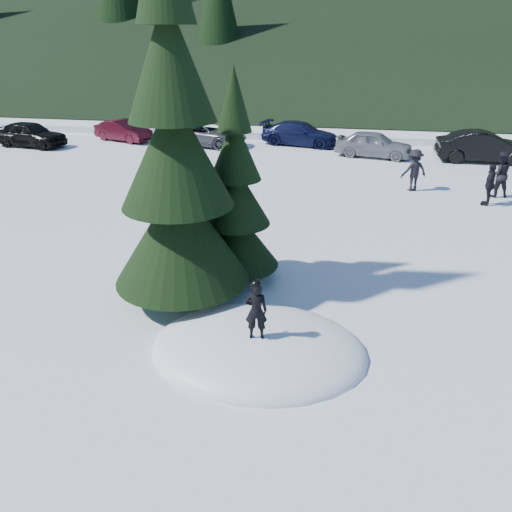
% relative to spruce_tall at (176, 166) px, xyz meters
% --- Properties ---
extents(ground, '(200.00, 200.00, 0.00)m').
position_rel_spruce_tall_xyz_m(ground, '(2.20, -1.80, -3.32)').
color(ground, white).
rests_on(ground, ground).
extents(snow_mound, '(4.48, 3.52, 0.96)m').
position_rel_spruce_tall_xyz_m(snow_mound, '(2.20, -1.80, -3.32)').
color(snow_mound, white).
rests_on(snow_mound, ground).
extents(spruce_tall, '(3.20, 3.20, 8.60)m').
position_rel_spruce_tall_xyz_m(spruce_tall, '(0.00, 0.00, 0.00)').
color(spruce_tall, '#322010').
rests_on(spruce_tall, ground).
extents(spruce_short, '(2.20, 2.20, 5.37)m').
position_rel_spruce_tall_xyz_m(spruce_short, '(1.00, 1.40, -1.22)').
color(spruce_short, '#322010').
rests_on(spruce_short, ground).
extents(child_skier, '(0.48, 0.36, 1.20)m').
position_rel_spruce_tall_xyz_m(child_skier, '(2.20, -2.05, -2.24)').
color(child_skier, black).
rests_on(child_skier, snow_mound).
extents(adult_0, '(0.98, 0.82, 1.82)m').
position_rel_spruce_tall_xyz_m(adult_0, '(9.54, 10.53, -2.41)').
color(adult_0, black).
rests_on(adult_0, ground).
extents(adult_1, '(0.69, 1.01, 1.60)m').
position_rel_spruce_tall_xyz_m(adult_1, '(8.94, 9.32, -2.52)').
color(adult_1, black).
rests_on(adult_1, ground).
extents(adult_2, '(1.27, 1.05, 1.72)m').
position_rel_spruce_tall_xyz_m(adult_2, '(6.31, 10.78, -2.46)').
color(adult_2, black).
rests_on(adult_2, ground).
extents(car_0, '(4.45, 2.32, 1.45)m').
position_rel_spruce_tall_xyz_m(car_0, '(-14.55, 15.74, -2.60)').
color(car_0, black).
rests_on(car_0, ground).
extents(car_1, '(3.98, 2.51, 1.24)m').
position_rel_spruce_tall_xyz_m(car_1, '(-10.02, 18.34, -2.70)').
color(car_1, '#3C0B15').
rests_on(car_1, ground).
extents(car_2, '(5.13, 3.09, 1.33)m').
position_rel_spruce_tall_xyz_m(car_2, '(-4.69, 17.94, -2.65)').
color(car_2, '#47484E').
rests_on(car_2, ground).
extents(car_3, '(4.87, 2.78, 1.33)m').
position_rel_spruce_tall_xyz_m(car_3, '(0.67, 19.19, -2.65)').
color(car_3, '#0E1233').
rests_on(car_3, ground).
extents(car_4, '(4.24, 2.38, 1.36)m').
position_rel_spruce_tall_xyz_m(car_4, '(4.83, 16.81, -2.64)').
color(car_4, gray).
rests_on(car_4, ground).
extents(car_5, '(4.66, 1.66, 1.53)m').
position_rel_spruce_tall_xyz_m(car_5, '(10.28, 16.74, -2.56)').
color(car_5, black).
rests_on(car_5, ground).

